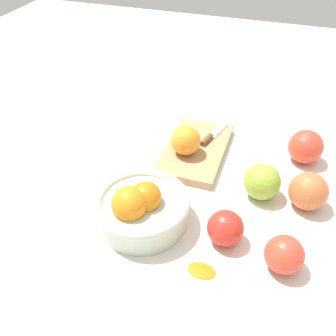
# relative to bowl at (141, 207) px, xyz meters

# --- Properties ---
(ground_plane) EXTENTS (2.40, 2.40, 0.00)m
(ground_plane) POSITION_rel_bowl_xyz_m (0.13, -0.09, -0.04)
(ground_plane) COLOR silver
(bowl) EXTENTS (0.19, 0.19, 0.10)m
(bowl) POSITION_rel_bowl_xyz_m (0.00, 0.00, 0.00)
(bowl) COLOR beige
(bowl) RESTS_ON ground_plane
(cutting_board) EXTENTS (0.24, 0.14, 0.02)m
(cutting_board) POSITION_rel_bowl_xyz_m (0.26, -0.04, -0.03)
(cutting_board) COLOR tan
(cutting_board) RESTS_ON ground_plane
(orange_on_board) EXTENTS (0.07, 0.07, 0.07)m
(orange_on_board) POSITION_rel_bowl_xyz_m (0.23, -0.02, 0.01)
(orange_on_board) COLOR orange
(orange_on_board) RESTS_ON cutting_board
(knife) EXTENTS (0.15, 0.06, 0.01)m
(knife) POSITION_rel_bowl_xyz_m (0.32, -0.07, -0.02)
(knife) COLOR silver
(knife) RESTS_ON cutting_board
(apple_front_center) EXTENTS (0.08, 0.08, 0.08)m
(apple_front_center) POSITION_rel_bowl_xyz_m (0.15, -0.21, -0.00)
(apple_front_center) COLOR #8EB738
(apple_front_center) RESTS_ON ground_plane
(apple_front_left) EXTENTS (0.07, 0.07, 0.07)m
(apple_front_left) POSITION_rel_bowl_xyz_m (-0.02, -0.27, -0.01)
(apple_front_left) COLOR #D6422D
(apple_front_left) RESTS_ON ground_plane
(apple_front_right) EXTENTS (0.08, 0.08, 0.08)m
(apple_front_right) POSITION_rel_bowl_xyz_m (0.31, -0.29, -0.00)
(apple_front_right) COLOR #D6422D
(apple_front_right) RESTS_ON ground_plane
(apple_front_left_2) EXTENTS (0.07, 0.07, 0.07)m
(apple_front_left_2) POSITION_rel_bowl_xyz_m (0.01, -0.16, -0.01)
(apple_front_left_2) COLOR red
(apple_front_left_2) RESTS_ON ground_plane
(apple_front_center_2) EXTENTS (0.08, 0.08, 0.08)m
(apple_front_center_2) POSITION_rel_bowl_xyz_m (0.15, -0.31, -0.00)
(apple_front_center_2) COLOR #CC6638
(apple_front_center_2) RESTS_ON ground_plane
(citrus_peel) EXTENTS (0.04, 0.05, 0.01)m
(citrus_peel) POSITION_rel_bowl_xyz_m (-0.07, -0.14, -0.04)
(citrus_peel) COLOR orange
(citrus_peel) RESTS_ON ground_plane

